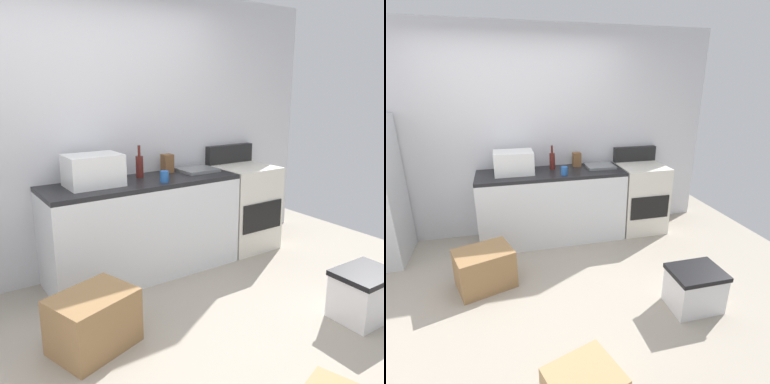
# 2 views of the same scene
# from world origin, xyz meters

# --- Properties ---
(ground_plane) EXTENTS (6.00, 6.00, 0.00)m
(ground_plane) POSITION_xyz_m (0.00, 0.00, 0.00)
(ground_plane) COLOR #9E9384
(wall_back) EXTENTS (5.00, 0.10, 2.60)m
(wall_back) POSITION_xyz_m (0.00, 1.55, 1.30)
(wall_back) COLOR silver
(wall_back) RESTS_ON ground_plane
(kitchen_counter) EXTENTS (1.80, 0.60, 0.90)m
(kitchen_counter) POSITION_xyz_m (0.30, 1.20, 0.45)
(kitchen_counter) COLOR silver
(kitchen_counter) RESTS_ON ground_plane
(stove_oven) EXTENTS (0.60, 0.61, 1.10)m
(stove_oven) POSITION_xyz_m (1.52, 1.21, 0.47)
(stove_oven) COLOR silver
(stove_oven) RESTS_ON ground_plane
(microwave) EXTENTS (0.46, 0.34, 0.27)m
(microwave) POSITION_xyz_m (-0.14, 1.23, 1.04)
(microwave) COLOR white
(microwave) RESTS_ON kitchen_counter
(sink_basin) EXTENTS (0.36, 0.32, 0.03)m
(sink_basin) POSITION_xyz_m (0.95, 1.26, 0.92)
(sink_basin) COLOR slate
(sink_basin) RESTS_ON kitchen_counter
(wine_bottle) EXTENTS (0.07, 0.07, 0.30)m
(wine_bottle) POSITION_xyz_m (0.34, 1.32, 1.01)
(wine_bottle) COLOR #591E19
(wine_bottle) RESTS_ON kitchen_counter
(coffee_mug) EXTENTS (0.08, 0.08, 0.10)m
(coffee_mug) POSITION_xyz_m (0.43, 1.03, 0.95)
(coffee_mug) COLOR #2659A5
(coffee_mug) RESTS_ON kitchen_counter
(knife_block) EXTENTS (0.10, 0.10, 0.18)m
(knife_block) POSITION_xyz_m (0.67, 1.38, 0.99)
(knife_block) COLOR brown
(knife_block) RESTS_ON kitchen_counter
(cardboard_box_medium) EXTENTS (0.63, 0.55, 0.39)m
(cardboard_box_medium) POSITION_xyz_m (-0.53, 0.34, 0.20)
(cardboard_box_medium) COLOR olive
(cardboard_box_medium) RESTS_ON ground_plane
(storage_bin) EXTENTS (0.46, 0.36, 0.38)m
(storage_bin) POSITION_xyz_m (1.31, -0.44, 0.19)
(storage_bin) COLOR silver
(storage_bin) RESTS_ON ground_plane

